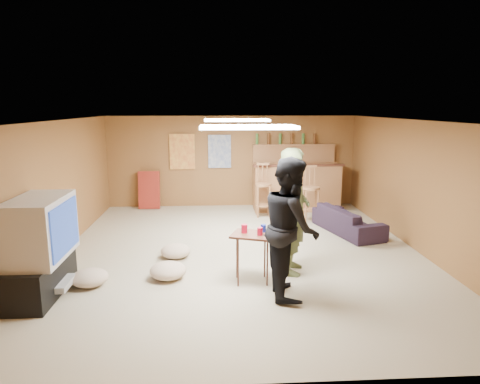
{
  "coord_description": "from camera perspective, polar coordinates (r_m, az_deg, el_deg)",
  "views": [
    {
      "loc": [
        -0.42,
        -6.87,
        2.43
      ],
      "look_at": [
        0.0,
        0.2,
        1.0
      ],
      "focal_mm": 32.0,
      "sensor_mm": 36.0,
      "label": 1
    }
  ],
  "objects": [
    {
      "name": "ground",
      "position": [
        7.3,
        0.09,
        -8.03
      ],
      "size": [
        7.0,
        7.0,
        0.0
      ],
      "primitive_type": "plane",
      "color": "tan",
      "rests_on": "ground"
    },
    {
      "name": "ceiling",
      "position": [
        6.89,
        0.1,
        9.5
      ],
      "size": [
        6.0,
        7.0,
        0.02
      ],
      "primitive_type": "cube",
      "color": "silver",
      "rests_on": "ground"
    },
    {
      "name": "wall_back",
      "position": [
        10.47,
        -1.08,
        4.1
      ],
      "size": [
        6.0,
        0.02,
        2.2
      ],
      "primitive_type": "cube",
      "color": "brown",
      "rests_on": "ground"
    },
    {
      "name": "wall_front",
      "position": [
        3.65,
        3.53,
        -9.95
      ],
      "size": [
        6.0,
        0.02,
        2.2
      ],
      "primitive_type": "cube",
      "color": "brown",
      "rests_on": "ground"
    },
    {
      "name": "wall_left",
      "position": [
        7.46,
        -23.57,
        0.18
      ],
      "size": [
        0.02,
        7.0,
        2.2
      ],
      "primitive_type": "cube",
      "color": "brown",
      "rests_on": "ground"
    },
    {
      "name": "wall_right",
      "position": [
        7.79,
        22.7,
        0.69
      ],
      "size": [
        0.02,
        7.0,
        2.2
      ],
      "primitive_type": "cube",
      "color": "brown",
      "rests_on": "ground"
    },
    {
      "name": "tv_stand",
      "position": [
        6.24,
        -25.2,
        -10.18
      ],
      "size": [
        0.55,
        1.3,
        0.5
      ],
      "primitive_type": "cube",
      "color": "black",
      "rests_on": "ground"
    },
    {
      "name": "dvd_box",
      "position": [
        6.19,
        -23.2,
        -11.15
      ],
      "size": [
        0.35,
        0.5,
        0.08
      ],
      "primitive_type": "cube",
      "color": "#B2B2B7",
      "rests_on": "tv_stand"
    },
    {
      "name": "tv_body",
      "position": [
        6.01,
        -25.1,
        -4.43
      ],
      "size": [
        0.6,
        1.1,
        0.8
      ],
      "primitive_type": "cube",
      "color": "#B2B2B7",
      "rests_on": "tv_stand"
    },
    {
      "name": "tv_screen",
      "position": [
        5.91,
        -22.3,
        -4.47
      ],
      "size": [
        0.02,
        0.95,
        0.65
      ],
      "primitive_type": "cube",
      "color": "navy",
      "rests_on": "tv_body"
    },
    {
      "name": "bar_counter",
      "position": [
        10.18,
        7.52,
        0.66
      ],
      "size": [
        2.0,
        0.6,
        1.1
      ],
      "primitive_type": "cube",
      "color": "#905B34",
      "rests_on": "ground"
    },
    {
      "name": "bar_lip",
      "position": [
        9.85,
        7.88,
        3.54
      ],
      "size": [
        2.1,
        0.12,
        0.05
      ],
      "primitive_type": "cube",
      "color": "#411F14",
      "rests_on": "bar_counter"
    },
    {
      "name": "bar_shelf",
      "position": [
        10.49,
        7.19,
        6.23
      ],
      "size": [
        2.0,
        0.18,
        0.05
      ],
      "primitive_type": "cube",
      "color": "#905B34",
      "rests_on": "bar_backing"
    },
    {
      "name": "bar_backing",
      "position": [
        10.54,
        7.13,
        4.61
      ],
      "size": [
        2.0,
        0.14,
        0.6
      ],
      "primitive_type": "cube",
      "color": "#905B34",
      "rests_on": "bar_counter"
    },
    {
      "name": "poster_left",
      "position": [
        10.42,
        -7.72,
        5.35
      ],
      "size": [
        0.6,
        0.03,
        0.85
      ],
      "primitive_type": "cube",
      "color": "#BF3F26",
      "rests_on": "wall_back"
    },
    {
      "name": "poster_right",
      "position": [
        10.39,
        -2.74,
        5.42
      ],
      "size": [
        0.55,
        0.03,
        0.8
      ],
      "primitive_type": "cube",
      "color": "#334C99",
      "rests_on": "wall_back"
    },
    {
      "name": "folding_chair_stack",
      "position": [
        10.48,
        -12.01,
        0.26
      ],
      "size": [
        0.5,
        0.26,
        0.91
      ],
      "primitive_type": "cube",
      "rotation": [
        -0.14,
        0.0,
        0.0
      ],
      "color": "maroon",
      "rests_on": "ground"
    },
    {
      "name": "ceiling_panel_front",
      "position": [
        5.4,
        1.09,
        8.66
      ],
      "size": [
        1.2,
        0.6,
        0.04
      ],
      "primitive_type": "cube",
      "color": "white",
      "rests_on": "ceiling"
    },
    {
      "name": "ceiling_panel_back",
      "position": [
        8.09,
        -0.43,
        9.56
      ],
      "size": [
        1.2,
        0.6,
        0.04
      ],
      "primitive_type": "cube",
      "color": "white",
      "rests_on": "ceiling"
    },
    {
      "name": "person_olive",
      "position": [
        6.27,
        7.26,
        -2.57
      ],
      "size": [
        0.56,
        0.75,
        1.85
      ],
      "primitive_type": "imported",
      "rotation": [
        0.0,
        0.0,
        1.38
      ],
      "color": "#4B5632",
      "rests_on": "ground"
    },
    {
      "name": "person_black",
      "position": [
        5.52,
        6.77,
        -4.69
      ],
      "size": [
        0.69,
        0.88,
        1.81
      ],
      "primitive_type": "imported",
      "rotation": [
        0.0,
        0.0,
        1.57
      ],
      "color": "black",
      "rests_on": "ground"
    },
    {
      "name": "sofa",
      "position": [
        8.61,
        14.16,
        -3.66
      ],
      "size": [
        1.08,
        1.79,
        0.49
      ],
      "primitive_type": "imported",
      "rotation": [
        0.0,
        0.0,
        1.84
      ],
      "color": "black",
      "rests_on": "ground"
    },
    {
      "name": "tray_table",
      "position": [
        6.03,
        1.58,
        -8.77
      ],
      "size": [
        0.65,
        0.59,
        0.7
      ],
      "primitive_type": "cube",
      "rotation": [
        0.0,
        0.0,
        -0.34
      ],
      "color": "#411F14",
      "rests_on": "ground"
    },
    {
      "name": "cup_red_near",
      "position": [
        5.94,
        0.58,
        -4.9
      ],
      "size": [
        0.09,
        0.09,
        0.12
      ],
      "primitive_type": "cylinder",
      "rotation": [
        0.0,
        0.0,
        0.08
      ],
      "color": "#A30A23",
      "rests_on": "tray_table"
    },
    {
      "name": "cup_red_far",
      "position": [
        5.84,
        2.67,
        -5.27
      ],
      "size": [
        0.1,
        0.1,
        0.11
      ],
      "primitive_type": "cylinder",
      "rotation": [
        0.0,
        0.0,
        -0.34
      ],
      "color": "#A30A23",
      "rests_on": "tray_table"
    },
    {
      "name": "cup_blue",
      "position": [
        6.0,
        3.13,
        -4.84
      ],
      "size": [
        0.09,
        0.09,
        0.11
      ],
      "primitive_type": "cylinder",
      "rotation": [
        0.0,
        0.0,
        -0.21
      ],
      "color": "navy",
      "rests_on": "tray_table"
    },
    {
      "name": "bar_stool_left",
      "position": [
        9.49,
        3.12,
        0.6
      ],
      "size": [
        0.44,
        0.44,
        1.31
      ],
      "primitive_type": null,
      "rotation": [
        0.0,
        0.0,
        -0.06
      ],
      "color": "#905B34",
      "rests_on": "ground"
    },
    {
      "name": "bar_stool_right",
      "position": [
        9.2,
        9.47,
        0.09
      ],
      "size": [
        0.5,
        0.5,
        1.3
      ],
      "primitive_type": null,
      "rotation": [
        0.0,
        0.0,
        -0.24
      ],
      "color": "#905B34",
      "rests_on": "ground"
    },
    {
      "name": "cushion_near_tv",
      "position": [
        6.3,
        -9.57,
        -10.29
      ],
      "size": [
        0.59,
        0.59,
        0.23
      ],
      "primitive_type": "ellipsoid",
      "rotation": [
        0.0,
        0.0,
        0.14
      ],
      "color": "tan",
      "rests_on": "ground"
    },
    {
      "name": "cushion_mid",
      "position": [
        7.11,
        -8.59,
        -7.77
      ],
      "size": [
        0.5,
        0.5,
        0.22
      ],
      "primitive_type": "ellipsoid",
      "rotation": [
        0.0,
        0.0,
        0.02
      ],
      "color": "tan",
      "rests_on": "ground"
    },
    {
      "name": "cushion_far",
      "position": [
        6.33,
        -19.41,
        -10.73
      ],
      "size": [
        0.54,
        0.54,
        0.23
      ],
      "primitive_type": "ellipsoid",
      "rotation": [
        0.0,
        0.0,
        -0.08
      ],
      "color": "tan",
      "rests_on": "ground"
    },
    {
      "name": "bottle_row",
      "position": [
        10.43,
        6.14,
        7.07
      ],
      "size": [
        1.48,
        0.08,
        0.26
      ],
      "primitive_type": null,
      "color": "#3F7233",
      "rests_on": "bar_shelf"
    }
  ]
}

